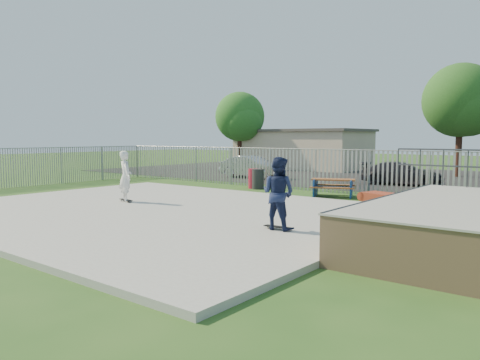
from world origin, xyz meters
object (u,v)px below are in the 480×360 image
Objects in this scene: tree_left at (240,117)px; skater_navy at (278,193)px; car_silver at (252,167)px; skater_white at (126,176)px; trash_bin_grey at (258,179)px; trash_bin_red at (254,179)px; picnic_table at (333,188)px; car_dark at (402,173)px; funbox at (386,198)px; tree_mid at (461,101)px.

skater_navy is (17.38, -20.40, -3.13)m from tree_left.
car_silver is 2.21× the size of skater_white.
trash_bin_red is at bearing 158.81° from trash_bin_grey.
picnic_table is 6.70m from car_dark.
picnic_table is 8.74m from skater_white.
funbox is 1.04× the size of skater_navy.
trash_bin_grey is 7.67m from skater_white.
funbox is 2.00× the size of trash_bin_grey.
trash_bin_grey reaches higher than trash_bin_red.
trash_bin_grey is (-6.82, 0.80, 0.31)m from funbox.
trash_bin_grey reaches higher than funbox.
skater_white reaches higher than car_dark.
tree_left is 22.12m from skater_white.
tree_mid reaches higher than car_dark.
trash_bin_red reaches higher than picnic_table.
funbox is (2.49, -0.37, -0.21)m from picnic_table.
trash_bin_red is 8.09m from car_dark.
trash_bin_red is 0.99× the size of trash_bin_grey.
car_silver is 0.67× the size of tree_left.
funbox is at bearing -86.66° from tree_mid.
car_silver reaches higher than picnic_table.
tree_left is 3.30× the size of skater_navy.
car_dark is (0.65, 6.67, 0.24)m from picnic_table.
tree_left reaches higher than funbox.
skater_white is (-4.91, -7.19, 0.71)m from picnic_table.
tree_mid is at bearing -89.23° from skater_navy.
tree_mid is at bearing 65.23° from trash_bin_red.
skater_white is at bearing -63.00° from tree_left.
skater_white reaches higher than picnic_table.
skater_navy is at bearing -95.00° from picnic_table.
car_dark is 14.94m from skater_white.
skater_white is (3.29, -12.32, 0.39)m from car_silver.
car_dark is at bearing 49.02° from trash_bin_red.
skater_white is (-7.39, -6.83, 0.92)m from funbox.
skater_white is (-6.54, -21.40, -3.79)m from tree_mid.
skater_navy is (6.86, -8.52, 0.61)m from trash_bin_grey.
skater_white reaches higher than trash_bin_grey.
car_silver is at bearing -52.46° from skater_navy.
car_dark is at bearing -87.63° from skater_white.
skater_navy is (2.53, -8.08, 0.71)m from picnic_table.
skater_navy is 7.49m from skater_white.
car_silver is 17.02m from skater_navy.
funbox is 10.11m from skater_white.
funbox is at bearing -173.73° from car_dark.
tree_left reaches higher than trash_bin_red.
trash_bin_red is 0.23× the size of car_dark.
tree_mid reaches higher than picnic_table.
trash_bin_red is 5.78m from car_silver.
tree_left reaches higher than skater_navy.
tree_mid reaches higher than car_silver.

